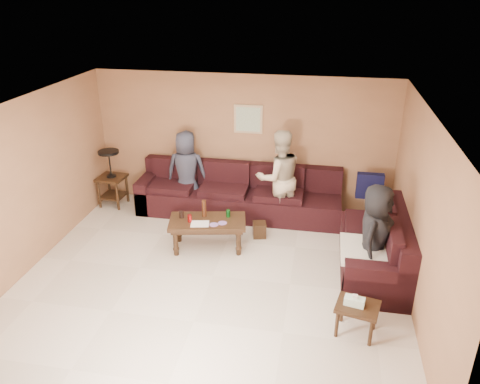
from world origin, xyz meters
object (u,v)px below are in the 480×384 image
(sectional_sofa, at_px, (280,215))
(side_table_right, at_px, (357,308))
(person_middle, at_px, (279,178))
(person_right, at_px, (374,236))
(waste_bin, at_px, (259,230))
(end_table_left, at_px, (111,177))
(person_left, at_px, (187,171))
(coffee_table, at_px, (207,224))

(sectional_sofa, height_order, side_table_right, sectional_sofa)
(person_middle, xyz_separation_m, person_right, (1.50, -1.64, -0.09))
(side_table_right, height_order, waste_bin, side_table_right)
(end_table_left, relative_size, person_left, 0.72)
(end_table_left, xyz_separation_m, person_left, (1.46, 0.09, 0.19))
(coffee_table, height_order, person_left, person_left)
(coffee_table, height_order, side_table_right, coffee_table)
(person_left, xyz_separation_m, person_middle, (1.73, -0.21, 0.09))
(person_left, relative_size, person_middle, 0.89)
(coffee_table, relative_size, person_middle, 0.76)
(sectional_sofa, distance_m, person_left, 1.94)
(side_table_right, height_order, person_right, person_right)
(side_table_right, relative_size, waste_bin, 2.24)
(sectional_sofa, relative_size, side_table_right, 8.03)
(side_table_right, relative_size, person_middle, 0.34)
(sectional_sofa, bearing_deg, end_table_left, 171.44)
(coffee_table, height_order, person_right, person_right)
(coffee_table, bearing_deg, waste_bin, 33.31)
(sectional_sofa, distance_m, coffee_table, 1.32)
(sectional_sofa, xyz_separation_m, side_table_right, (1.19, -2.38, 0.04))
(side_table_right, relative_size, person_left, 0.38)
(side_table_right, relative_size, person_right, 0.38)
(person_middle, bearing_deg, end_table_left, -28.00)
(coffee_table, distance_m, end_table_left, 2.51)
(waste_bin, xyz_separation_m, person_left, (-1.49, 0.82, 0.63))
(person_middle, relative_size, person_right, 1.12)
(waste_bin, height_order, person_right, person_right)
(end_table_left, bearing_deg, side_table_right, -32.87)
(end_table_left, distance_m, side_table_right, 5.30)
(side_table_right, distance_m, person_left, 4.22)
(side_table_right, bearing_deg, person_middle, 114.51)
(person_left, height_order, person_middle, person_middle)
(side_table_right, xyz_separation_m, person_middle, (-1.25, 2.75, 0.49))
(end_table_left, relative_size, person_middle, 0.64)
(waste_bin, bearing_deg, side_table_right, -55.10)
(end_table_left, xyz_separation_m, side_table_right, (4.44, -2.87, -0.21))
(coffee_table, height_order, waste_bin, coffee_table)
(sectional_sofa, relative_size, end_table_left, 4.24)
(coffee_table, relative_size, person_right, 0.85)
(coffee_table, distance_m, side_table_right, 2.80)
(person_right, bearing_deg, side_table_right, -172.54)
(person_left, bearing_deg, side_table_right, 129.43)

